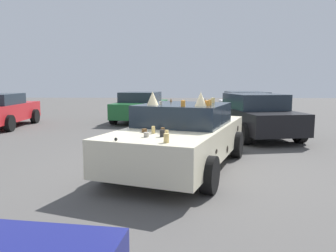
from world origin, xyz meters
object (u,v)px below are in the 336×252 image
at_px(parked_sedan_row_back_far, 245,107).
at_px(parked_sedan_far_right, 255,115).
at_px(art_car_decorated, 182,136).
at_px(parked_sedan_near_left, 141,107).

bearing_deg(parked_sedan_row_back_far, parked_sedan_far_right, 172.55).
height_order(parked_sedan_row_back_far, parked_sedan_far_right, parked_sedan_far_right).
bearing_deg(parked_sedan_far_right, art_car_decorated, -42.08).
relative_size(parked_sedan_near_left, parked_sedan_far_right, 1.00).
bearing_deg(art_car_decorated, parked_sedan_row_back_far, 179.16).
relative_size(parked_sedan_row_back_far, parked_sedan_far_right, 1.09).
relative_size(art_car_decorated, parked_sedan_row_back_far, 1.05).
height_order(art_car_decorated, parked_sedan_row_back_far, art_car_decorated).
bearing_deg(art_car_decorated, parked_sedan_far_right, 167.77).
bearing_deg(parked_sedan_row_back_far, art_car_decorated, 158.95).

